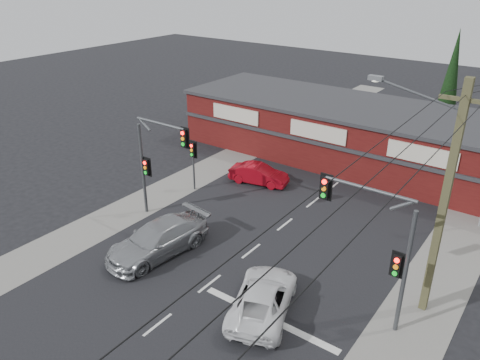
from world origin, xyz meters
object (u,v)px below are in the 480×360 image
Objects in this scene: white_suv at (263,298)px; utility_pole at (442,196)px; silver_suv at (158,239)px; shop_building at (354,133)px; red_sedan at (259,174)px.

utility_pole is (5.35, 4.21, 4.71)m from white_suv.
shop_building is at bearing 88.40° from silver_suv.
silver_suv is 1.43× the size of red_sedan.
shop_building is at bearing -35.70° from red_sedan.
utility_pole is at bearing -161.68° from white_suv.
shop_building is 17.15m from utility_pole.
red_sedan is at bearing 153.60° from utility_pole.
shop_building is (2.74, 17.71, 1.31)m from silver_suv.
silver_suv is at bearing -162.95° from utility_pole.
red_sedan is at bearing -113.46° from shop_building.
white_suv is at bearing -141.81° from utility_pole.
white_suv is 12.83m from red_sedan.
shop_building is at bearing -97.44° from white_suv.
silver_suv is 0.57× the size of utility_pole.
shop_building is at bearing 123.76° from utility_pole.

